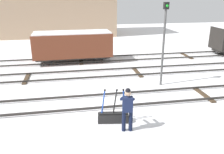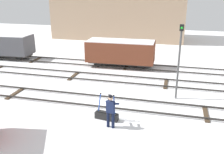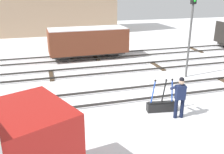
% 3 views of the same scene
% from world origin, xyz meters
% --- Properties ---
extents(ground_plane, '(60.00, 60.00, 0.00)m').
position_xyz_m(ground_plane, '(0.00, 0.00, 0.00)').
color(ground_plane, white).
extents(track_main_line, '(44.00, 1.94, 0.18)m').
position_xyz_m(track_main_line, '(0.00, 0.00, 0.11)').
color(track_main_line, '#2D2B28').
rests_on(track_main_line, ground_plane).
extents(track_siding_near, '(44.00, 1.94, 0.18)m').
position_xyz_m(track_siding_near, '(0.00, 4.13, 0.11)').
color(track_siding_near, '#2D2B28').
rests_on(track_siding_near, ground_plane).
extents(track_siding_far, '(44.00, 1.94, 0.18)m').
position_xyz_m(track_siding_far, '(0.00, 7.65, 0.11)').
color(track_siding_far, '#2D2B28').
rests_on(track_siding_far, ground_plane).
extents(switch_lever_frame, '(1.28, 0.54, 1.45)m').
position_xyz_m(switch_lever_frame, '(0.78, -1.84, 0.25)').
color(switch_lever_frame, black).
rests_on(switch_lever_frame, ground_plane).
extents(rail_worker, '(0.61, 0.69, 1.75)m').
position_xyz_m(rail_worker, '(1.19, -2.55, 0.99)').
color(rail_worker, '#111831').
rests_on(rail_worker, ground_plane).
extents(signal_post, '(0.24, 0.32, 4.55)m').
position_xyz_m(signal_post, '(4.24, 1.80, 2.73)').
color(signal_post, '#4C4C4C').
rests_on(signal_post, ground_plane).
extents(freight_car_mid_siding, '(5.81, 2.33, 2.28)m').
position_xyz_m(freight_car_mid_siding, '(-0.56, 7.65, 1.32)').
color(freight_car_mid_siding, '#2D2B28').
rests_on(freight_car_mid_siding, ground_plane).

